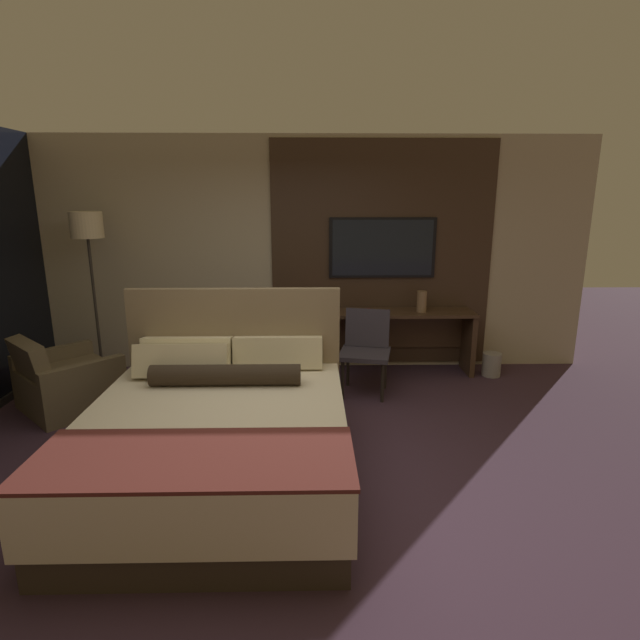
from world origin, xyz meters
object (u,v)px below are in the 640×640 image
floor_lamp (88,240)px  book (363,311)px  bed (218,436)px  waste_bin (492,364)px  desk (382,330)px  vase_short (422,302)px  desk_chair (366,344)px  vase_tall (313,300)px  tv (382,248)px  armchair_by_window (67,384)px

floor_lamp → book: 3.15m
bed → waste_bin: 3.63m
desk → vase_short: size_ratio=8.72×
desk_chair → vase_tall: 0.94m
waste_bin → tv: bearing=164.7°
vase_short → vase_tall: bearing=175.1°
book → waste_bin: bearing=-3.0°
tv → vase_tall: size_ratio=5.19×
desk → book: (-0.25, -0.09, 0.25)m
desk_chair → vase_tall: (-0.57, 0.65, 0.35)m
armchair_by_window → vase_tall: size_ratio=4.75×
desk_chair → vase_tall: bearing=143.6°
waste_bin → desk_chair: bearing=-164.5°
armchair_by_window → book: bearing=-119.7°
desk → floor_lamp: size_ratio=1.11×
bed → desk: 2.86m
bed → tv: (1.56, 2.58, 1.13)m
desk_chair → vase_tall: vase_tall is taller
bed → desk: size_ratio=0.99×
floor_lamp → waste_bin: (4.58, 0.13, -1.50)m
desk → waste_bin: (1.31, -0.17, -0.39)m
desk → desk_chair: desk_chair is taller
tv → desk: bearing=-90.0°
desk → vase_tall: 0.91m
tv → vase_short: tv is taller
vase_short → desk_chair: bearing=-142.8°
desk → bed: bearing=-123.1°
floor_lamp → desk: bearing=5.3°
bed → armchair_by_window: bed is taller
vase_tall → floor_lamp: bearing=-172.0°
waste_bin → armchair_by_window: bearing=-169.6°
floor_lamp → waste_bin: 4.82m
book → waste_bin: size_ratio=0.89×
vase_tall → waste_bin: size_ratio=0.88×
desk_chair → vase_short: vase_short is taller
armchair_by_window → book: size_ratio=4.70×
desk → waste_bin: desk is taller
floor_lamp → vase_tall: 2.58m
vase_tall → book: 0.61m
desk_chair → floor_lamp: size_ratio=0.46×
bed → floor_lamp: size_ratio=1.10×
desk_chair → bed: bearing=-113.7°
armchair_by_window → vase_short: bearing=-122.4°
desk_chair → waste_bin: desk_chair is taller
bed → tv: tv is taller
desk_chair → waste_bin: (1.57, 0.44, -0.40)m
desk → book: bearing=-159.9°
bed → armchair_by_window: (-1.77, 1.37, -0.10)m
vase_tall → desk_chair: bearing=-48.6°
waste_bin → desk: bearing=172.4°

